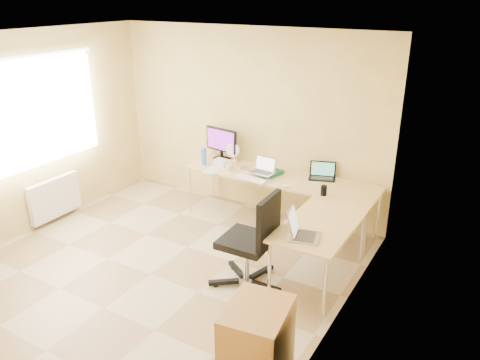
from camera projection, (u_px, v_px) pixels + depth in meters
The scene contains 25 objects.
floor at pixel (150, 274), 5.43m from camera, with size 4.50×4.50×0.00m, color tan.
ceiling at pixel (131, 39), 4.46m from camera, with size 4.50×4.50×0.00m, color white.
wall_back at pixel (248, 121), 6.74m from camera, with size 4.50×4.50×0.00m, color #E4C573.
wall_left at pixel (14, 139), 5.93m from camera, with size 4.50×4.50×0.00m, color #E4C573.
wall_right at pixel (333, 213), 3.95m from camera, with size 4.50×4.50×0.00m, color #E4C573.
desk_main at pixel (279, 201), 6.43m from camera, with size 2.65×0.70×0.73m, color tan.
desk_return at pixel (319, 253), 5.17m from camera, with size 0.70×1.30×0.73m, color tan.
monitor at pixel (221, 144), 6.86m from camera, with size 0.54×0.17×0.47m, color black.
book_stack at pixel (271, 173), 6.34m from camera, with size 0.21×0.29×0.05m, color #11574B.
laptop_center at pixel (263, 166), 6.23m from camera, with size 0.31×0.24×0.20m, color #A09FB4.
laptop_black at pixel (322, 171), 6.17m from camera, with size 0.34×0.25×0.21m, color black.
keyboard at pixel (251, 179), 6.18m from camera, with size 0.44×0.12×0.02m, color white.
mouse at pixel (286, 186), 5.94m from camera, with size 0.10×0.07×0.04m, color silver.
mug at pixel (229, 167), 6.48m from camera, with size 0.10×0.10×0.09m, color silver.
cd_stack at pixel (244, 168), 6.52m from camera, with size 0.12×0.12×0.03m, color silver.
water_bottle at pixel (204, 156), 6.66m from camera, with size 0.07×0.07×0.25m, color blue.
papers at pixel (212, 170), 6.49m from camera, with size 0.19×0.27×0.01m, color silver.
white_box at pixel (221, 162), 6.68m from camera, with size 0.21×0.16×0.08m, color silver.
desk_fan at pixel (234, 153), 6.80m from camera, with size 0.20×0.20×0.26m, color white.
black_cup at pixel (324, 190), 5.69m from camera, with size 0.07×0.07×0.12m, color black.
laptop_return at pixel (305, 227), 4.69m from camera, with size 0.29×0.37×0.25m, color #9F9DB4.
office_chair at pixel (246, 244), 5.06m from camera, with size 0.68×0.68×1.13m, color black.
cabinet at pixel (257, 349), 3.78m from camera, with size 0.47×0.58×0.80m, color brown.
radiator at pixel (55, 198), 6.57m from camera, with size 0.09×0.80×0.55m, color white.
window at pixel (40, 113), 6.13m from camera, with size 0.10×1.80×1.40m, color white.
Camera 1 is at (3.24, -3.46, 3.03)m, focal length 35.40 mm.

